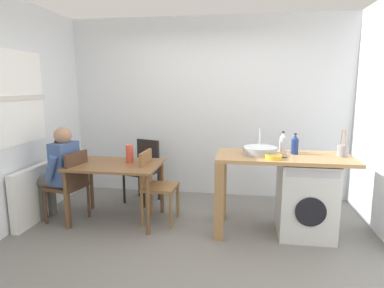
{
  "coord_description": "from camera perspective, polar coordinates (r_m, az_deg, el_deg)",
  "views": [
    {
      "loc": [
        0.52,
        -3.2,
        1.7
      ],
      "look_at": [
        -0.04,
        0.45,
        1.02
      ],
      "focal_mm": 30.19,
      "sensor_mm": 36.0,
      "label": 1
    }
  ],
  "objects": [
    {
      "name": "sink_basin",
      "position": [
        3.74,
        11.96,
        -1.19
      ],
      "size": [
        0.38,
        0.38,
        0.09
      ],
      "primitive_type": "cylinder",
      "color": "#9EA0A5",
      "rests_on": "kitchen_counter"
    },
    {
      "name": "chair_person_seat",
      "position": [
        4.3,
        -20.61,
        -6.39
      ],
      "size": [
        0.47,
        0.47,
        0.9
      ],
      "rotation": [
        0.0,
        0.0,
        1.37
      ],
      "color": "#4C3323",
      "rests_on": "ground_plane"
    },
    {
      "name": "tap",
      "position": [
        3.9,
        11.88,
        0.7
      ],
      "size": [
        0.02,
        0.02,
        0.28
      ],
      "primitive_type": "cylinder",
      "color": "#B2B2B7",
      "rests_on": "kitchen_counter"
    },
    {
      "name": "radiator",
      "position": [
        4.53,
        -26.12,
        -8.05
      ],
      "size": [
        0.1,
        0.8,
        0.7
      ],
      "primitive_type": "cube",
      "color": "white",
      "rests_on": "ground_plane"
    },
    {
      "name": "bottle_tall_green",
      "position": [
        3.95,
        15.76,
        0.25
      ],
      "size": [
        0.08,
        0.08,
        0.25
      ],
      "color": "silver",
      "rests_on": "kitchen_counter"
    },
    {
      "name": "chair_opposite",
      "position": [
        4.07,
        -6.67,
        -6.74
      ],
      "size": [
        0.42,
        0.42,
        0.9
      ],
      "rotation": [
        0.0,
        0.0,
        -1.61
      ],
      "color": "olive",
      "rests_on": "ground_plane"
    },
    {
      "name": "ground_plane",
      "position": [
        3.66,
        -0.41,
        -17.28
      ],
      "size": [
        5.46,
        5.46,
        0.0
      ],
      "primitive_type": "plane",
      "color": "slate"
    },
    {
      "name": "vase",
      "position": [
        4.12,
        -10.97,
        -1.7
      ],
      "size": [
        0.09,
        0.09,
        0.22
      ],
      "primitive_type": "cylinder",
      "color": "#D84C38",
      "rests_on": "dining_table"
    },
    {
      "name": "bottle_squat_brown",
      "position": [
        3.87,
        17.72,
        -0.11
      ],
      "size": [
        0.08,
        0.08,
        0.24
      ],
      "color": "navy",
      "rests_on": "kitchen_counter"
    },
    {
      "name": "utensil_crock",
      "position": [
        3.94,
        25.02,
        -1.01
      ],
      "size": [
        0.11,
        0.11,
        0.3
      ],
      "color": "gray",
      "rests_on": "kitchen_counter"
    },
    {
      "name": "mixing_bowl",
      "position": [
        3.56,
        14.2,
        -2.16
      ],
      "size": [
        0.18,
        0.18,
        0.05
      ],
      "color": "gold",
      "rests_on": "kitchen_counter"
    },
    {
      "name": "dining_table",
      "position": [
        4.13,
        -13.3,
        -4.72
      ],
      "size": [
        1.1,
        0.76,
        0.74
      ],
      "color": "brown",
      "rests_on": "ground_plane"
    },
    {
      "name": "kitchen_counter",
      "position": [
        3.79,
        12.63,
        -4.23
      ],
      "size": [
        1.5,
        0.68,
        0.92
      ],
      "color": "tan",
      "rests_on": "ground_plane"
    },
    {
      "name": "seated_person",
      "position": [
        4.37,
        -22.36,
        -4.05
      ],
      "size": [
        0.54,
        0.54,
        1.2
      ],
      "rotation": [
        0.0,
        0.0,
        1.37
      ],
      "color": "#595651",
      "rests_on": "ground_plane"
    },
    {
      "name": "chair_spare_by_wall",
      "position": [
        4.83,
        -8.44,
        -4.03
      ],
      "size": [
        0.51,
        0.51,
        0.9
      ],
      "rotation": [
        0.0,
        0.0,
        2.8
      ],
      "color": "black",
      "rests_on": "ground_plane"
    },
    {
      "name": "scissors",
      "position": [
        3.67,
        15.34,
        -2.21
      ],
      "size": [
        0.15,
        0.06,
        0.01
      ],
      "color": "#B2B2B7",
      "rests_on": "kitchen_counter"
    },
    {
      "name": "wall_back",
      "position": [
        4.99,
        2.8,
        6.35
      ],
      "size": [
        4.6,
        0.1,
        2.7
      ],
      "primitive_type": "cube",
      "color": "silver",
      "rests_on": "ground_plane"
    },
    {
      "name": "washing_machine",
      "position": [
        3.94,
        19.4,
        -9.03
      ],
      "size": [
        0.6,
        0.61,
        0.86
      ],
      "color": "silver",
      "rests_on": "ground_plane"
    }
  ]
}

